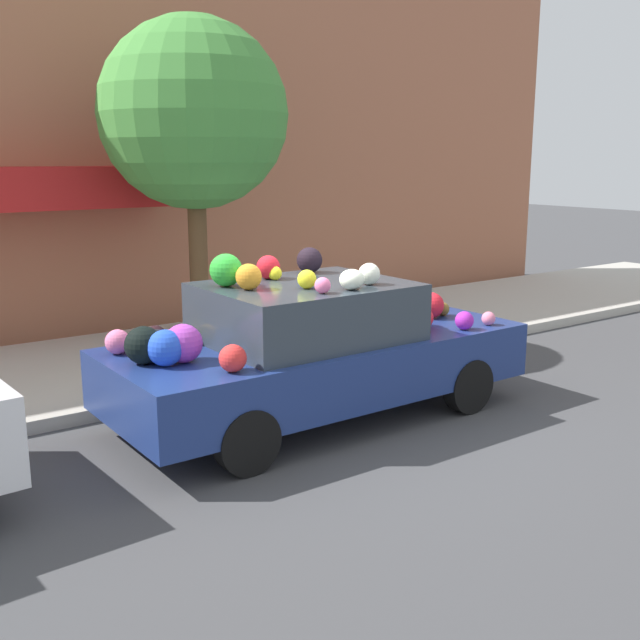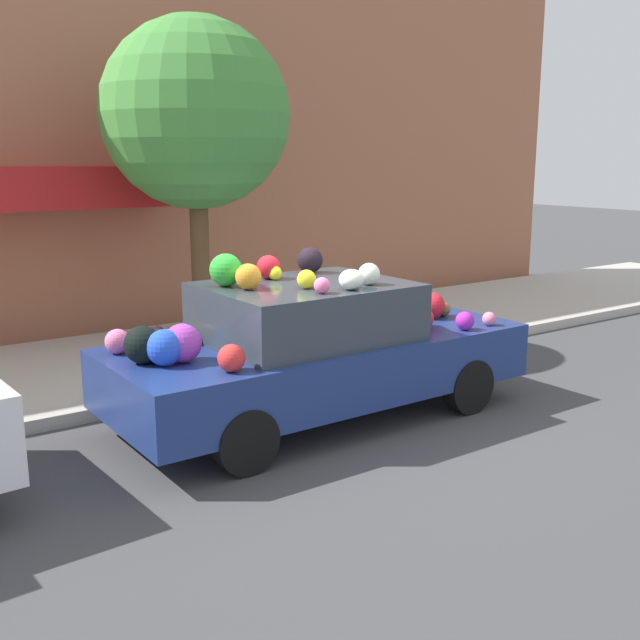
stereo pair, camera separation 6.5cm
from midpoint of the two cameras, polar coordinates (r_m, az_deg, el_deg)
The scene contains 6 objects.
ground_plane at distance 7.68m, azimuth -0.45°, elevation -7.26°, with size 60.00×60.00×0.00m, color #424244.
sidewalk_curb at distance 9.90m, azimuth -9.45°, elevation -2.52°, with size 24.00×3.20×0.14m.
building_facade at distance 11.60m, azimuth -15.30°, elevation 14.46°, with size 18.00×1.20×6.28m.
street_tree at distance 9.78m, azimuth -9.81°, elevation 15.12°, with size 2.37×2.37×4.15m.
fire_hydrant at distance 10.61m, azimuth 7.33°, elevation 0.84°, with size 0.20×0.20×0.70m.
art_car at distance 7.38m, azimuth -0.79°, elevation -2.19°, with size 4.24×1.77×1.69m.
Camera 1 is at (-4.17, -5.91, 2.57)m, focal length 42.00 mm.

